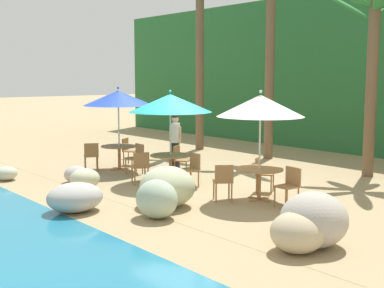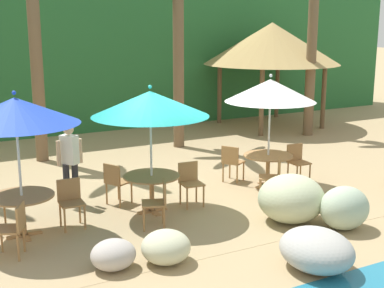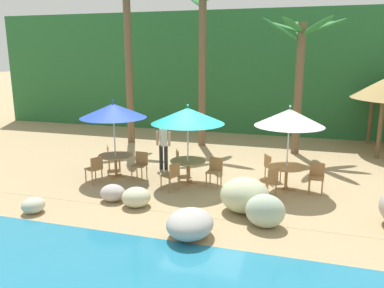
{
  "view_description": "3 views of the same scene",
  "coord_description": "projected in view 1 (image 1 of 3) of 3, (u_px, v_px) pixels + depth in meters",
  "views": [
    {
      "loc": [
        10.2,
        -8.69,
        2.83
      ],
      "look_at": [
        -0.02,
        0.07,
        1.06
      ],
      "focal_mm": 47.92,
      "sensor_mm": 36.0,
      "label": 1
    },
    {
      "loc": [
        -4.57,
        -9.33,
        3.61
      ],
      "look_at": [
        0.65,
        0.32,
        1.12
      ],
      "focal_mm": 49.98,
      "sensor_mm": 36.0,
      "label": 2
    },
    {
      "loc": [
        2.91,
        -11.26,
        3.98
      ],
      "look_at": [
        -0.56,
        0.25,
        1.15
      ],
      "focal_mm": 36.31,
      "sensor_mm": 36.0,
      "label": 3
    }
  ],
  "objects": [
    {
      "name": "terrace_deck",
      "position": [
        191.0,
        183.0,
        13.66
      ],
      "size": [
        18.0,
        5.2,
        0.01
      ],
      "color": "tan",
      "rests_on": "ground"
    },
    {
      "name": "dining_table_teal",
      "position": [
        171.0,
        159.0,
        13.83
      ],
      "size": [
        1.1,
        1.1,
        0.74
      ],
      "color": "#A37547",
      "rests_on": "ground"
    },
    {
      "name": "chair_teal_seaward",
      "position": [
        192.0,
        167.0,
        13.21
      ],
      "size": [
        0.46,
        0.46,
        0.87
      ],
      "color": "#9E7042",
      "rests_on": "ground"
    },
    {
      "name": "umbrella_white",
      "position": [
        260.0,
        106.0,
        11.56
      ],
      "size": [
        1.99,
        1.99,
        2.54
      ],
      "color": "silver",
      "rests_on": "ground"
    },
    {
      "name": "chair_blue_seaward",
      "position": [
        137.0,
        156.0,
        15.04
      ],
      "size": [
        0.44,
        0.44,
        0.87
      ],
      "color": "#9E7042",
      "rests_on": "ground"
    },
    {
      "name": "chair_white_inland",
      "position": [
        262.0,
        172.0,
        12.61
      ],
      "size": [
        0.58,
        0.58,
        0.87
      ],
      "color": "#9E7042",
      "rests_on": "ground"
    },
    {
      "name": "palm_tree_second",
      "position": [
        270.0,
        35.0,
        17.34
      ],
      "size": [
        2.79,
        2.94,
        6.62
      ],
      "color": "brown",
      "rests_on": "ground"
    },
    {
      "name": "waiter_in_white",
      "position": [
        175.0,
        138.0,
        15.48
      ],
      "size": [
        0.52,
        0.39,
        1.7
      ],
      "color": "#232328",
      "rests_on": "ground"
    },
    {
      "name": "palm_tree_third",
      "position": [
        374.0,
        45.0,
        14.24
      ],
      "size": [
        3.15,
        3.13,
        5.31
      ],
      "color": "brown",
      "rests_on": "ground"
    },
    {
      "name": "umbrella_teal",
      "position": [
        170.0,
        103.0,
        13.63
      ],
      "size": [
        2.23,
        2.23,
        2.48
      ],
      "color": "silver",
      "rests_on": "ground"
    },
    {
      "name": "palm_tree_nearest",
      "position": [
        200.0,
        37.0,
        19.57
      ],
      "size": [
        2.79,
        2.8,
        6.84
      ],
      "color": "brown",
      "rests_on": "ground"
    },
    {
      "name": "ground_plane",
      "position": [
        191.0,
        184.0,
        13.66
      ],
      "size": [
        120.0,
        120.0,
        0.0
      ],
      "primitive_type": "plane",
      "color": "tan"
    },
    {
      "name": "umbrella_blue",
      "position": [
        118.0,
        98.0,
        15.43
      ],
      "size": [
        2.12,
        2.12,
        2.53
      ],
      "color": "silver",
      "rests_on": "ground"
    },
    {
      "name": "chair_blue_left",
      "position": [
        91.0,
        155.0,
        15.34
      ],
      "size": [
        0.57,
        0.56,
        0.87
      ],
      "color": "#9E7042",
      "rests_on": "ground"
    },
    {
      "name": "foliage_backdrop",
      "position": [
        374.0,
        72.0,
        19.07
      ],
      "size": [
        28.0,
        2.4,
        6.0
      ],
      "color": "#286633",
      "rests_on": "ground"
    },
    {
      "name": "chair_white_left",
      "position": [
        223.0,
        180.0,
        11.6
      ],
      "size": [
        0.59,
        0.59,
        0.87
      ],
      "color": "#9E7042",
      "rests_on": "ground"
    },
    {
      "name": "dining_table_blue",
      "position": [
        119.0,
        150.0,
        15.63
      ],
      "size": [
        1.1,
        1.1,
        0.74
      ],
      "color": "#A37547",
      "rests_on": "ground"
    },
    {
      "name": "dining_table_white",
      "position": [
        259.0,
        174.0,
        11.76
      ],
      "size": [
        1.1,
        1.1,
        0.74
      ],
      "color": "#A37547",
      "rests_on": "ground"
    },
    {
      "name": "chair_teal_inland",
      "position": [
        180.0,
        158.0,
        14.65
      ],
      "size": [
        0.57,
        0.57,
        0.87
      ],
      "color": "#9E7042",
      "rests_on": "ground"
    },
    {
      "name": "chair_blue_inland",
      "position": [
        128.0,
        149.0,
        16.48
      ],
      "size": [
        0.58,
        0.58,
        0.87
      ],
      "color": "#9E7042",
      "rests_on": "ground"
    },
    {
      "name": "chair_white_seaward",
      "position": [
        290.0,
        184.0,
        11.15
      ],
      "size": [
        0.45,
        0.45,
        0.87
      ],
      "color": "#9E7042",
      "rests_on": "ground"
    },
    {
      "name": "rock_seawall",
      "position": [
        140.0,
        192.0,
        11.05
      ],
      "size": [
        14.31,
        3.18,
        0.93
      ],
      "color": "beige",
      "rests_on": "ground"
    },
    {
      "name": "chair_teal_left",
      "position": [
        141.0,
        165.0,
        13.49
      ],
      "size": [
        0.55,
        0.55,
        0.87
      ],
      "color": "#9E7042",
      "rests_on": "ground"
    }
  ]
}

